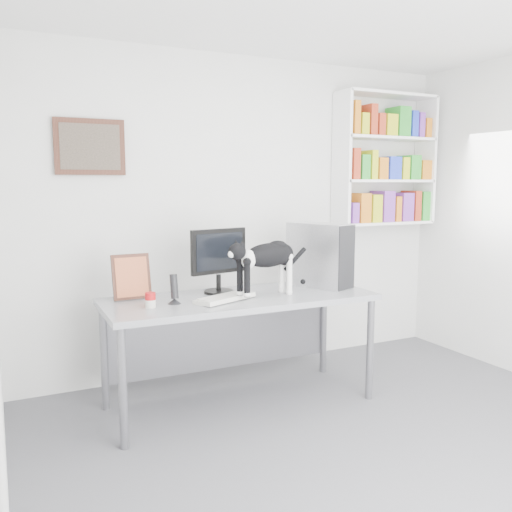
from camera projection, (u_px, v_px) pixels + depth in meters
name	position (u px, v px, depth m)	size (l,w,h in m)	color
room	(398.00, 235.00, 2.96)	(4.01, 4.01, 2.70)	#515156
bookshelf	(385.00, 160.00, 5.14)	(1.03, 0.28, 1.24)	white
wall_art	(90.00, 147.00, 4.08)	(0.52, 0.04, 0.42)	#472316
desk	(240.00, 351.00, 3.98)	(1.96, 0.76, 0.82)	gray
monitor	(218.00, 260.00, 4.01)	(0.46, 0.22, 0.49)	black
keyboard	(225.00, 298.00, 3.78)	(0.45, 0.17, 0.03)	silver
pc_tower	(319.00, 255.00, 4.27)	(0.22, 0.50, 0.50)	silver
speaker	(174.00, 288.00, 3.67)	(0.09, 0.09, 0.21)	black
leaning_print	(131.00, 276.00, 3.81)	(0.27, 0.11, 0.33)	#472316
soup_can	(150.00, 300.00, 3.56)	(0.07, 0.07, 0.10)	#AE0E12
cat	(267.00, 269.00, 3.87)	(0.66, 0.18, 0.41)	black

